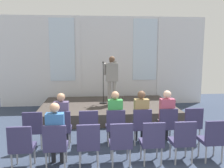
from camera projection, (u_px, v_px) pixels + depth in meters
rear_partition at (105, 61)px, 10.14m from camera, size 8.80×0.14×3.79m
stage_platform at (107, 110)px, 8.68m from camera, size 4.72×2.88×0.43m
speaker at (112, 77)px, 8.42m from camera, size 0.51×0.69×1.75m
mic_stand at (103, 94)px, 8.70m from camera, size 0.28×0.28×1.55m
chair_r0_c0 at (34, 127)px, 5.74m from camera, size 0.46×0.44×0.94m
chair_r0_c1 at (62, 126)px, 5.80m from camera, size 0.46×0.44×0.94m
audience_r0_c1 at (62, 117)px, 5.84m from camera, size 0.36×0.39×1.36m
chair_r0_c2 at (89, 126)px, 5.86m from camera, size 0.46×0.44×0.94m
chair_r0_c3 at (115, 125)px, 5.92m from camera, size 0.46×0.44×0.94m
audience_r0_c3 at (115, 115)px, 5.96m from camera, size 0.36×0.39×1.38m
chair_r0_c4 at (141, 124)px, 5.98m from camera, size 0.46×0.44×0.94m
audience_r0_c4 at (141, 114)px, 6.03m from camera, size 0.36×0.39×1.39m
chair_r0_c5 at (167, 123)px, 6.04m from camera, size 0.46×0.44×0.94m
audience_r0_c5 at (166, 114)px, 6.09m from camera, size 0.36×0.39×1.38m
chair_r0_c6 at (192, 123)px, 6.11m from camera, size 0.46×0.44×0.94m
chair_r1_c0 at (22, 145)px, 4.70m from camera, size 0.46×0.44×0.94m
chair_r1_c1 at (56, 143)px, 4.76m from camera, size 0.46×0.44×0.94m
audience_r1_c1 at (56, 132)px, 4.80m from camera, size 0.36×0.39×1.36m
chair_r1_c2 at (89, 142)px, 4.82m from camera, size 0.46×0.44×0.94m
chair_r1_c3 at (121, 141)px, 4.88m from camera, size 0.46×0.44×0.94m
chair_r1_c4 at (152, 140)px, 4.94m from camera, size 0.46×0.44×0.94m
chair_r1_c5 at (183, 139)px, 5.00m from camera, size 0.46×0.44×0.94m
chair_r1_c6 at (213, 138)px, 5.06m from camera, size 0.46×0.44×0.94m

